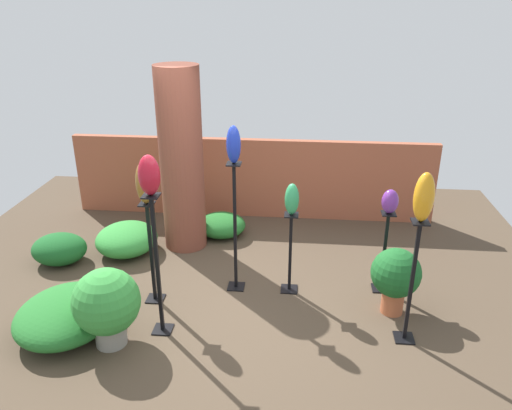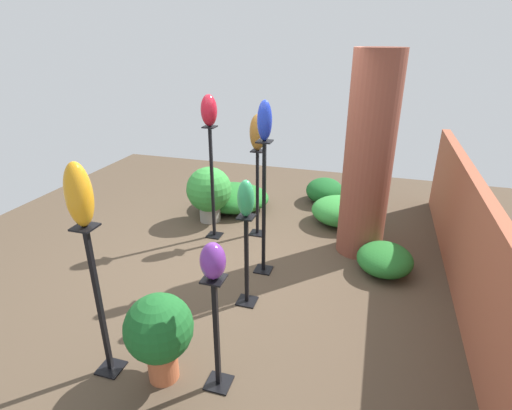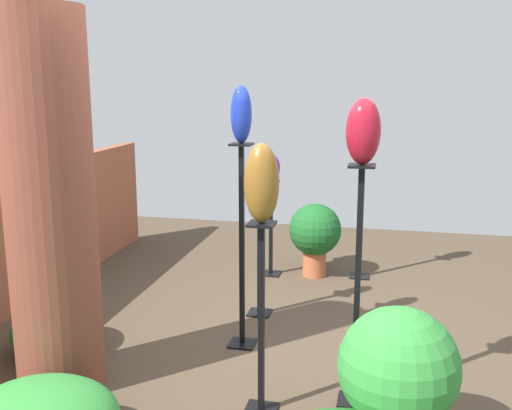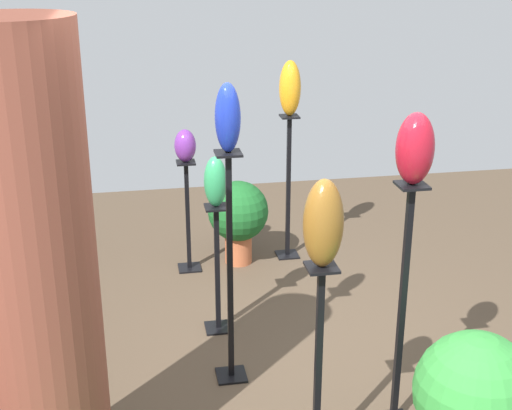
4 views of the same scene
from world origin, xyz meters
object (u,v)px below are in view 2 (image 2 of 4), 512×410
Objects in this scene: pedestal_jade at (247,265)px; pedestal_cobalt at (264,214)px; pedestal_violet at (217,339)px; art_vase_cobalt at (265,121)px; pedestal_amber at (100,309)px; art_vase_jade at (246,198)px; potted_plant_back_center at (209,191)px; brick_pillar at (369,158)px; pedestal_ruby at (212,188)px; art_vase_amber at (79,195)px; art_vase_violet at (213,261)px; art_vase_bronze at (258,133)px; art_vase_ruby at (209,110)px; pedestal_bronze at (257,197)px; potted_plant_near_pillar at (159,331)px.

pedestal_cobalt is (-0.64, -0.00, 0.28)m from pedestal_jade.
pedestal_violet is 2.39× the size of art_vase_cobalt.
pedestal_cobalt reaches higher than pedestal_violet.
pedestal_amber is 1.56m from art_vase_jade.
pedestal_amber is at bearing -23.45° from pedestal_cobalt.
pedestal_amber is (1.21, -0.81, 0.17)m from pedestal_jade.
art_vase_jade reaches higher than potted_plant_back_center.
brick_pillar reaches higher than pedestal_amber.
potted_plant_back_center is at bearing -150.80° from pedestal_ruby.
potted_plant_back_center is at bearing -134.04° from art_vase_cobalt.
art_vase_amber reaches higher than art_vase_jade.
art_vase_violet is at bearing 23.18° from pedestal_ruby.
art_vase_violet is (2.40, 1.03, 0.43)m from pedestal_ruby.
pedestal_ruby is 0.58m from potted_plant_back_center.
art_vase_bronze is (-0.05, -1.40, 0.21)m from brick_pillar.
art_vase_ruby is 0.47× the size of potted_plant_back_center.
pedestal_ruby is 2.64m from art_vase_violet.
brick_pillar reaches higher than art_vase_bronze.
art_vase_jade reaches higher than pedestal_bronze.
pedestal_ruby is 3.92× the size of art_vase_ruby.
art_vase_amber is 1.21m from potted_plant_near_pillar.
art_vase_amber reaches higher than art_vase_bronze.
art_vase_ruby is at bearing -126.24° from art_vase_cobalt.
art_vase_amber is at bearing -82.63° from pedestal_violet.
potted_plant_near_pillar is (2.46, 0.57, -1.27)m from art_vase_ruby.
art_vase_bronze is at bearing 113.25° from art_vase_ruby.
pedestal_ruby is at bearing -126.24° from art_vase_cobalt.
brick_pillar is 1.99m from pedestal_jade.
art_vase_jade is at bearing 33.41° from potted_plant_back_center.
art_vase_jade is (1.31, 0.91, 0.46)m from pedestal_ruby.
art_vase_amber reaches higher than potted_plant_near_pillar.
art_vase_bronze is (-0.90, -0.35, 0.72)m from pedestal_cobalt.
pedestal_amber is 3.40× the size of art_vase_ruby.
pedestal_jade is at bearing 163.70° from potted_plant_near_pillar.
pedestal_cobalt is 2.03m from pedestal_amber.
potted_plant_near_pillar is (0.06, -0.46, 0.01)m from pedestal_violet.
potted_plant_back_center is at bearing -155.81° from art_vase_violet.
pedestal_bronze is 2.89× the size of art_vase_cobalt.
brick_pillar is 5.16× the size of art_vase_amber.
potted_plant_back_center is 1.08× the size of potted_plant_near_pillar.
art_vase_amber is (2.71, -1.86, 0.34)m from brick_pillar.
pedestal_bronze is 1.57m from art_vase_cobalt.
brick_pillar is at bearing 144.90° from art_vase_jade.
pedestal_violet is 2.14× the size of art_vase_bronze.
art_vase_amber is at bearing 2.26° from pedestal_ruby.
art_vase_ruby is at bearing -66.75° from pedestal_bronze.
pedestal_violet is at bearing 6.22° from pedestal_jade.
art_vase_cobalt is at bearing 90.00° from pedestal_cobalt.
potted_plant_near_pillar is at bearing -16.30° from art_vase_jade.
art_vase_jade is 0.87× the size of art_vase_cobalt.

